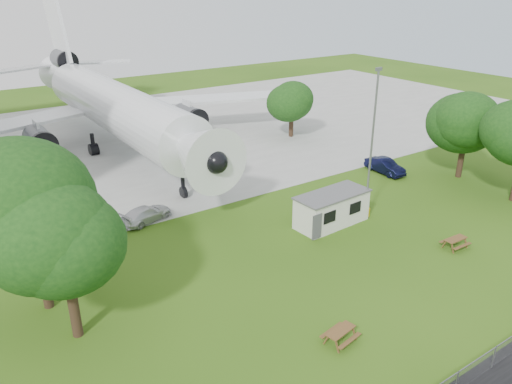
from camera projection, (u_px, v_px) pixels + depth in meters
ground at (344, 286)px, 31.67m from camera, size 160.00×160.00×0.00m
concrete_apron at (126, 141)px, 60.55m from camera, size 120.00×46.00×0.03m
airliner at (111, 103)px, 55.83m from camera, size 46.36×47.73×17.69m
site_cabin at (332, 209)px, 39.29m from camera, size 6.81×3.01×2.62m
picnic_west at (340, 342)px, 26.75m from camera, size 2.03×1.78×0.76m
picnic_east at (454, 248)px, 36.20m from camera, size 1.85×1.56×0.76m
fence at (480, 376)px, 24.44m from camera, size 58.00×0.04×1.30m
lamp_mast at (371, 148)px, 38.31m from camera, size 0.16×0.16×12.00m
tree_west_big at (29, 200)px, 26.95m from camera, size 8.45×8.45×11.18m
tree_west_small at (62, 239)px, 24.97m from camera, size 7.24×7.24×9.54m
tree_east_back at (467, 121)px, 47.18m from camera, size 6.78×6.78×9.08m
tree_far_apron at (292, 103)px, 60.59m from camera, size 6.58×6.58×7.53m
car_ne_sedan at (385, 166)px, 50.02m from camera, size 1.72×4.49×1.46m
car_apron_van at (146, 214)px, 39.92m from camera, size 4.74×2.95×1.28m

